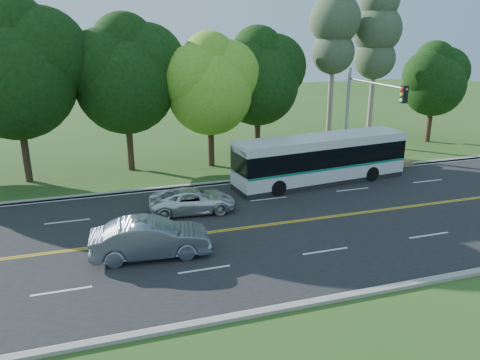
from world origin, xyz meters
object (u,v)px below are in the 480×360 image
object	(u,v)px
transit_bus	(321,160)
sedan	(151,238)
suv	(193,200)
traffic_signal	(363,108)

from	to	relation	value
transit_bus	sedan	bearing A→B (deg)	-155.38
suv	sedan	bearing A→B (deg)	152.05
sedan	suv	distance (m)	5.34
sedan	traffic_signal	bearing A→B (deg)	-59.36
transit_bus	suv	world-z (taller)	transit_bus
traffic_signal	suv	xyz separation A→B (m)	(-11.59, -2.50, -4.02)
traffic_signal	transit_bus	xyz separation A→B (m)	(-2.77, 0.02, -3.17)
transit_bus	sedan	distance (m)	13.62
transit_bus	sedan	xyz separation A→B (m)	(-11.62, -7.06, -0.65)
transit_bus	suv	distance (m)	9.21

